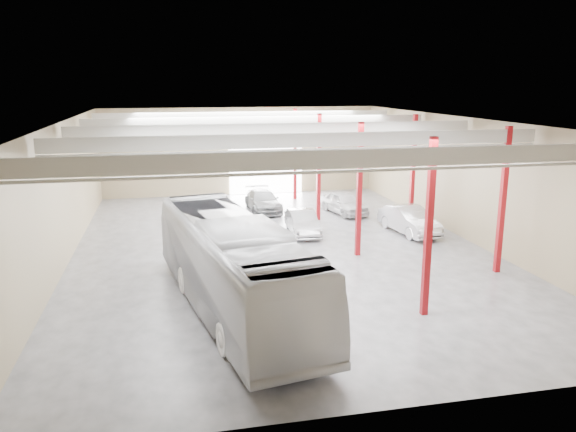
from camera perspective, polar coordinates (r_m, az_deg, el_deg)
name	(u,v)px	position (r m, az deg, el deg)	size (l,w,h in m)	color
depot_shell	(280,158)	(30.44, -0.79, 5.95)	(22.12, 32.12, 7.06)	#46464B
coach_bus	(233,265)	(22.37, -5.62, -4.97)	(3.19, 13.65, 3.80)	silver
black_sedan	(269,288)	(23.27, -1.94, -7.32)	(2.31, 5.02, 1.39)	black
car_row_a	(278,248)	(28.32, -1.02, -3.23)	(1.93, 4.80, 1.63)	silver
car_row_b	(303,222)	(33.77, 1.48, -0.66)	(1.52, 4.35, 1.43)	#B8B8BD
car_row_c	(263,201)	(39.94, -2.55, 1.56)	(2.04, 5.02, 1.46)	slate
car_right_near	(409,220)	(34.71, 12.22, -0.41)	(1.73, 4.96, 1.63)	silver
car_right_far	(344,203)	(39.29, 5.71, 1.35)	(1.79, 4.44, 1.51)	silver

